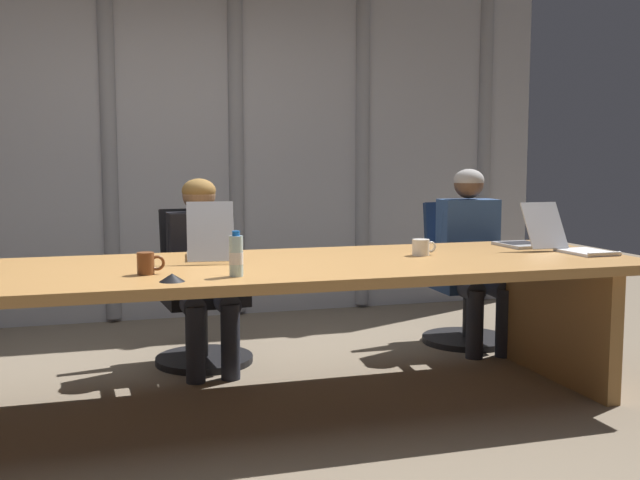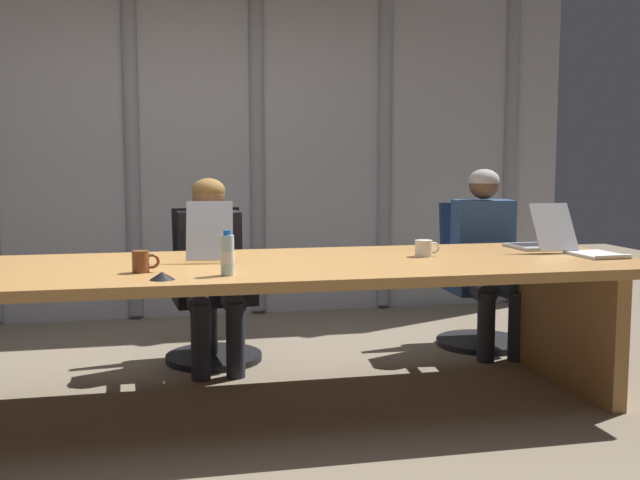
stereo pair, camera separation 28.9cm
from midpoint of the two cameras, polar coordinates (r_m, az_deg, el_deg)
name	(u,v)px [view 2 (the right image)]	position (r m, az deg, el deg)	size (l,w,h in m)	color
ground_plane	(225,408)	(3.85, -5.14, -12.78)	(12.48, 12.48, 0.00)	#7F705B
conference_table	(223,291)	(3.70, -5.23, -3.93)	(4.30, 1.18, 0.74)	#B77F42
curtain_backdrop	(196,130)	(5.99, -8.12, 8.38)	(6.24, 0.17, 2.98)	#B2B2B7
laptop_left_mid	(211,247)	(3.91, -6.29, -0.55)	(0.28, 0.48, 0.31)	#A8ADB7
laptop_center	(539,240)	(4.49, 18.28, -0.02)	(0.24, 0.45, 0.27)	#BCBCC1
office_chair_left_mid	(212,304)	(4.71, -6.58, -4.89)	(0.60, 0.60, 0.94)	black
office_chair_center	(479,292)	(5.20, 13.67, -3.93)	(0.60, 0.60, 0.96)	navy
person_left_mid	(211,260)	(4.50, -6.55, -1.52)	(0.40, 0.56, 1.14)	black
person_center	(487,248)	(5.01, 14.32, -0.60)	(0.42, 0.57, 1.19)	#335184
water_bottle_secondary	(227,255)	(3.31, -4.66, -1.18)	(0.06, 0.06, 0.20)	silver
coffee_mug_near	(424,248)	(4.02, 10.07, -0.64)	(0.14, 0.09, 0.09)	white
coffee_mug_far	(142,262)	(3.46, -11.23, -1.65)	(0.12, 0.08, 0.10)	brown
conference_mic_middle	(162,276)	(3.23, -9.56, -2.74)	(0.11, 0.11, 0.04)	black
spiral_notepad	(597,255)	(4.30, 22.34, -1.05)	(0.23, 0.31, 0.03)	silver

